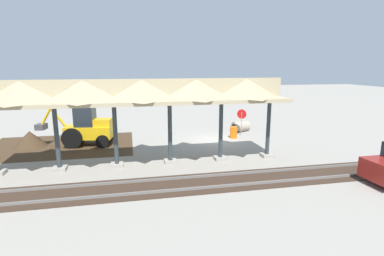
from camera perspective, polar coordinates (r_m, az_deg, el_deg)
name	(u,v)px	position (r m, az deg, el deg)	size (l,w,h in m)	color
ground_plane	(214,140)	(23.08, 4.24, -2.29)	(120.00, 120.00, 0.00)	gray
dirt_work_zone	(61,146)	(23.31, -23.75, -3.13)	(10.06, 7.00, 0.01)	#42301E
platform_canopy	(142,93)	(16.73, -9.54, 6.66)	(16.42, 3.20, 4.90)	#9E998E
rail_tracks	(259,178)	(15.69, 12.63, -9.32)	(60.00, 2.58, 0.15)	slate
stop_sign	(242,117)	(24.53, 9.43, 2.11)	(0.66, 0.43, 2.15)	gray
backhoe	(87,128)	(22.47, -19.45, -0.02)	(5.29, 2.16, 2.82)	#EAB214
dirt_mound	(31,146)	(24.08, -28.35, -3.11)	(4.53, 4.53, 2.23)	#42301E
concrete_pipe	(241,126)	(26.23, 9.23, 0.32)	(1.64, 1.29, 0.90)	#9E9384
traffic_barrel	(234,132)	(23.77, 7.92, -0.84)	(0.56, 0.56, 0.90)	orange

